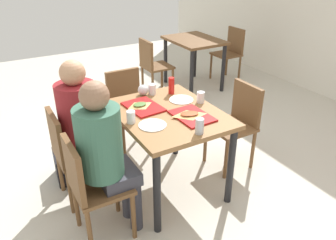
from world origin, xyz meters
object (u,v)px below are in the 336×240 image
at_px(chair_far_side, 238,119).
at_px(person_in_red, 83,120).
at_px(pizza_slice_a, 140,105).
at_px(plastic_cup_b, 131,117).
at_px(main_table, 168,124).
at_px(condiment_bottle, 171,86).
at_px(tray_red_near, 143,107).
at_px(chair_near_left, 71,150).
at_px(plastic_cup_c, 152,89).
at_px(foil_bundle, 143,90).
at_px(paper_plate_near_edge, 153,125).
at_px(chair_left_end, 127,103).
at_px(chair_near_right, 90,184).
at_px(paper_plate_center, 181,100).
at_px(plastic_cup_a, 201,97).
at_px(background_chair_far, 230,50).
at_px(soda_can, 200,126).
at_px(handbag, 64,166).
at_px(tray_red_far, 192,116).
at_px(background_chair_near, 152,63).
at_px(background_table, 194,48).
at_px(person_in_brown_jacket, 105,149).
at_px(pizza_slice_b, 189,114).

distance_m(chair_far_side, person_in_red, 1.50).
distance_m(pizza_slice_a, plastic_cup_b, 0.29).
distance_m(main_table, condiment_bottle, 0.45).
xyz_separation_m(tray_red_near, condiment_bottle, (-0.15, 0.37, 0.07)).
xyz_separation_m(chair_near_left, plastic_cup_c, (-0.15, 0.86, 0.33)).
bearing_deg(pizza_slice_a, foil_bundle, 147.99).
bearing_deg(paper_plate_near_edge, person_in_red, -133.67).
bearing_deg(main_table, chair_left_end, 180.00).
xyz_separation_m(chair_near_right, paper_plate_center, (-0.41, 1.02, 0.28)).
distance_m(tray_red_near, plastic_cup_a, 0.52).
relative_size(tray_red_near, paper_plate_near_edge, 1.64).
distance_m(main_table, chair_near_left, 0.85).
bearing_deg(background_chair_far, chair_near_left, -60.66).
height_order(soda_can, handbag, soda_can).
height_order(tray_red_far, background_chair_near, background_chair_near).
bearing_deg(background_table, soda_can, -33.05).
bearing_deg(foil_bundle, background_table, 134.10).
height_order(tray_red_far, soda_can, soda_can).
relative_size(main_table, paper_plate_center, 4.66).
xyz_separation_m(tray_red_near, background_chair_far, (-1.85, 2.50, -0.28)).
bearing_deg(handbag, soda_can, 38.69).
bearing_deg(background_table, person_in_brown_jacket, -44.94).
xyz_separation_m(foil_bundle, background_chair_near, (-1.59, 0.91, -0.33)).
xyz_separation_m(chair_near_left, condiment_bottle, (-0.08, 1.02, 0.36)).
distance_m(main_table, background_table, 2.60).
height_order(chair_far_side, plastic_cup_a, plastic_cup_a).
bearing_deg(foil_bundle, background_chair_near, 150.23).
relative_size(handbag, background_chair_near, 0.37).
relative_size(plastic_cup_a, condiment_bottle, 0.62).
xyz_separation_m(chair_near_right, plastic_cup_b, (-0.23, 0.45, 0.33)).
bearing_deg(plastic_cup_a, background_chair_far, 134.96).
bearing_deg(plastic_cup_b, pizza_slice_b, 72.50).
height_order(pizza_slice_b, plastic_cup_a, plastic_cup_a).
xyz_separation_m(person_in_brown_jacket, paper_plate_center, (-0.41, 0.88, 0.03)).
bearing_deg(pizza_slice_a, tray_red_far, 37.90).
bearing_deg(background_chair_near, plastic_cup_b, -31.16).
height_order(plastic_cup_a, background_chair_far, plastic_cup_a).
xyz_separation_m(pizza_slice_a, soda_can, (0.63, 0.19, 0.04)).
bearing_deg(plastic_cup_c, background_table, 136.03).
distance_m(plastic_cup_a, condiment_bottle, 0.33).
height_order(main_table, paper_plate_near_edge, paper_plate_near_edge).
bearing_deg(condiment_bottle, foil_bundle, -112.44).
bearing_deg(chair_left_end, tray_red_far, 6.58).
xyz_separation_m(tray_red_far, paper_plate_center, (-0.33, 0.10, -0.00)).
bearing_deg(soda_can, chair_near_right, -102.37).
bearing_deg(pizza_slice_a, person_in_red, -96.86).
relative_size(main_table, chair_left_end, 1.19).
bearing_deg(chair_far_side, main_table, -90.00).
xyz_separation_m(handbag, background_table, (-1.42, 2.44, 0.50)).
bearing_deg(tray_red_near, plastic_cup_a, 72.79).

